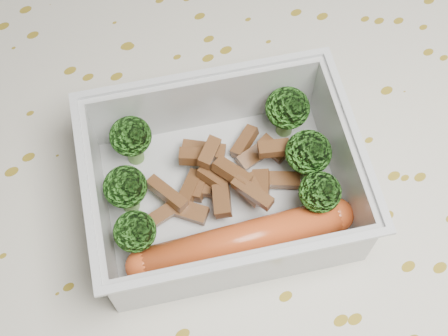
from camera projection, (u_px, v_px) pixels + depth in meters
dining_table at (221, 223)px, 0.50m from camera, size 1.40×0.90×0.75m
tablecloth at (220, 198)px, 0.46m from camera, size 1.46×0.96×0.19m
lunch_container at (223, 187)px, 0.40m from camera, size 0.20×0.18×0.06m
broccoli_florets at (225, 164)px, 0.39m from camera, size 0.15×0.12×0.04m
meat_pile at (224, 177)px, 0.40m from camera, size 0.10×0.08×0.03m
sausage at (242, 240)px, 0.38m from camera, size 0.14×0.05×0.02m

